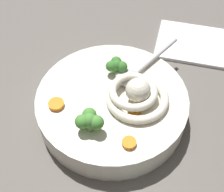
{
  "coord_description": "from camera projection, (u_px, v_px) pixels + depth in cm",
  "views": [
    {
      "loc": [
        0.59,
        31.17,
        51.97
      ],
      "look_at": [
        -2.45,
        -3.8,
        9.01
      ],
      "focal_mm": 48.92,
      "sensor_mm": 36.0,
      "label": 1
    }
  ],
  "objects": [
    {
      "name": "folded_napkin",
      "position": [
        191.0,
        43.0,
        0.72
      ],
      "size": [
        19.47,
        18.06,
        0.8
      ],
      "primitive_type": "cube",
      "rotation": [
        0.0,
        0.0,
        -0.33
      ],
      "color": "white",
      "rests_on": "table_slab"
    },
    {
      "name": "soup_bowl",
      "position": [
        112.0,
        105.0,
        0.57
      ],
      "size": [
        27.98,
        27.98,
        5.4
      ],
      "color": "silver",
      "rests_on": "table_slab"
    },
    {
      "name": "carrot_slice_near_spoon",
      "position": [
        56.0,
        104.0,
        0.54
      ],
      "size": [
        2.82,
        2.82,
        0.76
      ],
      "primitive_type": "cylinder",
      "color": "orange",
      "rests_on": "soup_bowl"
    },
    {
      "name": "soup_spoon",
      "position": [
        134.0,
        74.0,
        0.58
      ],
      "size": [
        14.97,
        14.14,
        1.6
      ],
      "rotation": [
        0.0,
        0.0,
        3.88
      ],
      "color": "#B7B7BC",
      "rests_on": "soup_bowl"
    },
    {
      "name": "broccoli_floret_left",
      "position": [
        89.0,
        120.0,
        0.49
      ],
      "size": [
        4.77,
        4.1,
        3.77
      ],
      "color": "#7A9E60",
      "rests_on": "soup_bowl"
    },
    {
      "name": "noodle_pile",
      "position": [
        136.0,
        94.0,
        0.54
      ],
      "size": [
        12.46,
        12.22,
        5.01
      ],
      "color": "silver",
      "rests_on": "soup_bowl"
    },
    {
      "name": "carrot_slice_right",
      "position": [
        129.0,
        143.0,
        0.49
      ],
      "size": [
        2.36,
        2.36,
        0.74
      ],
      "primitive_type": "cylinder",
      "color": "orange",
      "rests_on": "soup_bowl"
    },
    {
      "name": "broccoli_floret_front",
      "position": [
        117.0,
        65.0,
        0.58
      ],
      "size": [
        4.11,
        3.54,
        3.25
      ],
      "color": "#7A9E60",
      "rests_on": "soup_bowl"
    },
    {
      "name": "table_slab",
      "position": [
        101.0,
        136.0,
        0.59
      ],
      "size": [
        112.38,
        112.38,
        3.61
      ],
      "primitive_type": "cube",
      "color": "#5B5651",
      "rests_on": "ground"
    },
    {
      "name": "carrot_slice_rear",
      "position": [
        134.0,
        109.0,
        0.53
      ],
      "size": [
        2.46,
        2.46,
        0.63
      ],
      "primitive_type": "cylinder",
      "color": "orange",
      "rests_on": "soup_bowl"
    }
  ]
}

